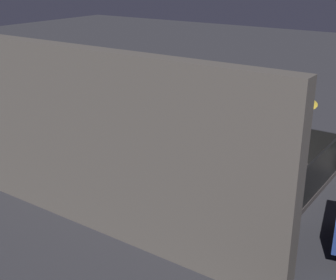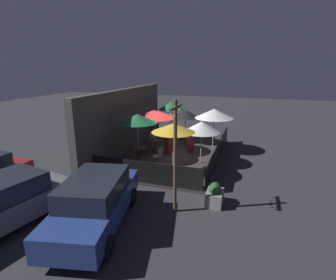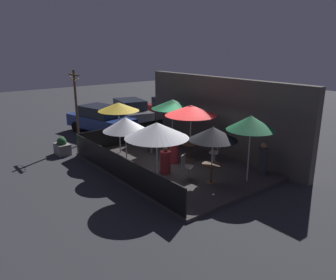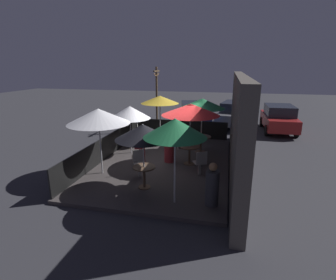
{
  "view_description": "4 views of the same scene",
  "coord_description": "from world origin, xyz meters",
  "px_view_note": "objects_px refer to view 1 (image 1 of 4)",
  "views": [
    {
      "loc": [
        -6.64,
        8.87,
        5.0
      ],
      "look_at": [
        -0.49,
        0.09,
        1.01
      ],
      "focal_mm": 50.0,
      "sensor_mm": 36.0,
      "label": 1
    },
    {
      "loc": [
        -13.16,
        -4.1,
        4.86
      ],
      "look_at": [
        -0.82,
        -0.01,
        1.17
      ],
      "focal_mm": 28.0,
      "sensor_mm": 36.0,
      "label": 2
    },
    {
      "loc": [
        10.22,
        -8.26,
        4.97
      ],
      "look_at": [
        -0.09,
        -0.11,
        1.19
      ],
      "focal_mm": 35.0,
      "sensor_mm": 36.0,
      "label": 3
    },
    {
      "loc": [
        9.87,
        2.41,
        3.99
      ],
      "look_at": [
        0.13,
        0.18,
        1.1
      ],
      "focal_mm": 28.0,
      "sensor_mm": 36.0,
      "label": 4
    }
  ],
  "objects_px": {
    "dining_table_0": "(176,179)",
    "patio_chair_1": "(80,159)",
    "patio_umbrella_4": "(275,94)",
    "patron_0": "(151,148)",
    "dining_table_1": "(127,159)",
    "patio_chair_0": "(122,131)",
    "patron_1": "(9,147)",
    "dining_table_2": "(87,128)",
    "patio_umbrella_6": "(32,75)",
    "patio_umbrella_5": "(149,66)",
    "patio_umbrella_3": "(216,88)",
    "patio_chair_2": "(213,168)",
    "patio_umbrella_2": "(84,83)",
    "patio_umbrella_0": "(177,106)",
    "patio_umbrella_1": "(125,92)",
    "patron_2": "(153,136)"
  },
  "relations": [
    {
      "from": "patio_umbrella_1",
      "to": "patio_chair_1",
      "type": "height_order",
      "value": "patio_umbrella_1"
    },
    {
      "from": "dining_table_0",
      "to": "patio_chair_1",
      "type": "distance_m",
      "value": 2.66
    },
    {
      "from": "patio_umbrella_3",
      "to": "patio_umbrella_6",
      "type": "relative_size",
      "value": 0.86
    },
    {
      "from": "patio_umbrella_5",
      "to": "patio_umbrella_3",
      "type": "bearing_deg",
      "value": 174.6
    },
    {
      "from": "dining_table_2",
      "to": "patio_umbrella_0",
      "type": "bearing_deg",
      "value": 160.69
    },
    {
      "from": "dining_table_1",
      "to": "patio_chair_1",
      "type": "xyz_separation_m",
      "value": [
        1.04,
        0.54,
        -0.08
      ]
    },
    {
      "from": "patio_chair_0",
      "to": "patio_chair_1",
      "type": "relative_size",
      "value": 1.01
    },
    {
      "from": "patio_chair_0",
      "to": "patron_2",
      "type": "relative_size",
      "value": 0.85
    },
    {
      "from": "patio_umbrella_4",
      "to": "dining_table_2",
      "type": "xyz_separation_m",
      "value": [
        5.19,
        0.81,
        -1.62
      ]
    },
    {
      "from": "dining_table_1",
      "to": "patio_chair_0",
      "type": "xyz_separation_m",
      "value": [
        1.53,
        -1.59,
        -0.07
      ]
    },
    {
      "from": "dining_table_2",
      "to": "patron_0",
      "type": "bearing_deg",
      "value": 173.77
    },
    {
      "from": "patio_umbrella_2",
      "to": "patio_umbrella_4",
      "type": "height_order",
      "value": "patio_umbrella_4"
    },
    {
      "from": "patron_1",
      "to": "dining_table_2",
      "type": "bearing_deg",
      "value": -80.18
    },
    {
      "from": "patio_umbrella_2",
      "to": "patio_umbrella_4",
      "type": "bearing_deg",
      "value": -171.1
    },
    {
      "from": "patio_umbrella_3",
      "to": "patio_chair_2",
      "type": "height_order",
      "value": "patio_umbrella_3"
    },
    {
      "from": "dining_table_1",
      "to": "patron_1",
      "type": "relative_size",
      "value": 0.63
    },
    {
      "from": "patio_umbrella_2",
      "to": "patio_chair_1",
      "type": "height_order",
      "value": "patio_umbrella_2"
    },
    {
      "from": "patio_umbrella_1",
      "to": "patron_1",
      "type": "distance_m",
      "value": 3.61
    },
    {
      "from": "patio_umbrella_1",
      "to": "patio_umbrella_2",
      "type": "bearing_deg",
      "value": -24.92
    },
    {
      "from": "patio_umbrella_1",
      "to": "patio_umbrella_5",
      "type": "relative_size",
      "value": 1.02
    },
    {
      "from": "patron_0",
      "to": "patron_2",
      "type": "distance_m",
      "value": 1.25
    },
    {
      "from": "dining_table_1",
      "to": "patio_chair_2",
      "type": "xyz_separation_m",
      "value": [
        -1.83,
        -0.88,
        -0.1
      ]
    },
    {
      "from": "patio_umbrella_6",
      "to": "patron_0",
      "type": "height_order",
      "value": "patio_umbrella_6"
    },
    {
      "from": "patio_umbrella_5",
      "to": "patio_umbrella_4",
      "type": "bearing_deg",
      "value": 166.25
    },
    {
      "from": "patio_umbrella_3",
      "to": "patron_0",
      "type": "relative_size",
      "value": 1.57
    },
    {
      "from": "patio_umbrella_6",
      "to": "patron_1",
      "type": "distance_m",
      "value": 1.97
    },
    {
      "from": "patio_umbrella_5",
      "to": "patio_chair_0",
      "type": "height_order",
      "value": "patio_umbrella_5"
    },
    {
      "from": "patio_umbrella_6",
      "to": "patio_chair_2",
      "type": "bearing_deg",
      "value": -169.69
    },
    {
      "from": "patio_umbrella_4",
      "to": "dining_table_1",
      "type": "relative_size",
      "value": 2.98
    },
    {
      "from": "patio_umbrella_3",
      "to": "patio_chair_1",
      "type": "relative_size",
      "value": 2.29
    },
    {
      "from": "patio_umbrella_6",
      "to": "patio_chair_1",
      "type": "relative_size",
      "value": 2.66
    },
    {
      "from": "patio_chair_0",
      "to": "patron_0",
      "type": "distance_m",
      "value": 1.78
    },
    {
      "from": "patio_umbrella_6",
      "to": "patron_1",
      "type": "relative_size",
      "value": 1.96
    },
    {
      "from": "patron_2",
      "to": "dining_table_2",
      "type": "bearing_deg",
      "value": -21.33
    },
    {
      "from": "dining_table_0",
      "to": "patio_chair_1",
      "type": "xyz_separation_m",
      "value": [
        2.64,
        0.26,
        -0.08
      ]
    },
    {
      "from": "patron_1",
      "to": "patio_umbrella_3",
      "type": "bearing_deg",
      "value": -109.52
    },
    {
      "from": "patio_umbrella_6",
      "to": "dining_table_0",
      "type": "bearing_deg",
      "value": 176.88
    },
    {
      "from": "patio_chair_0",
      "to": "patio_umbrella_6",
      "type": "bearing_deg",
      "value": 17.17
    },
    {
      "from": "dining_table_0",
      "to": "patio_chair_1",
      "type": "bearing_deg",
      "value": 5.54
    },
    {
      "from": "patio_umbrella_2",
      "to": "patio_umbrella_5",
      "type": "bearing_deg",
      "value": -112.9
    },
    {
      "from": "patio_umbrella_2",
      "to": "patio_umbrella_3",
      "type": "distance_m",
      "value": 3.62
    },
    {
      "from": "dining_table_0",
      "to": "patio_chair_2",
      "type": "height_order",
      "value": "patio_chair_2"
    },
    {
      "from": "patio_umbrella_2",
      "to": "patio_umbrella_5",
      "type": "distance_m",
      "value": 2.07
    },
    {
      "from": "patio_umbrella_1",
      "to": "patron_1",
      "type": "relative_size",
      "value": 1.92
    },
    {
      "from": "dining_table_1",
      "to": "patio_chair_0",
      "type": "relative_size",
      "value": 0.85
    },
    {
      "from": "patio_umbrella_4",
      "to": "patio_chair_1",
      "type": "distance_m",
      "value": 4.85
    },
    {
      "from": "patio_chair_0",
      "to": "patio_chair_1",
      "type": "height_order",
      "value": "patio_chair_0"
    },
    {
      "from": "patio_umbrella_6",
      "to": "patio_umbrella_0",
      "type": "bearing_deg",
      "value": 176.88
    },
    {
      "from": "patio_umbrella_4",
      "to": "patron_0",
      "type": "bearing_deg",
      "value": 21.9
    },
    {
      "from": "patio_umbrella_5",
      "to": "patio_chair_1",
      "type": "relative_size",
      "value": 2.57
    }
  ]
}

